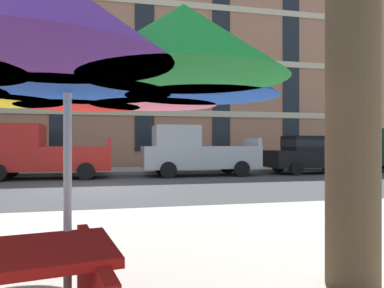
% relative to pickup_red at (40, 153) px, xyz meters
% --- Properties ---
extents(ground_plane, '(120.00, 120.00, 0.00)m').
position_rel_pickup_red_xyz_m(ground_plane, '(2.36, -3.70, -1.03)').
color(ground_plane, '#38383A').
extents(sidewalk_far, '(56.00, 3.60, 0.12)m').
position_rel_pickup_red_xyz_m(sidewalk_far, '(2.36, 3.10, -0.97)').
color(sidewalk_far, gray).
rests_on(sidewalk_far, ground).
extents(apartment_building, '(36.78, 12.08, 16.00)m').
position_rel_pickup_red_xyz_m(apartment_building, '(2.36, 11.29, 6.97)').
color(apartment_building, '#A87056').
rests_on(apartment_building, ground).
extents(pickup_red, '(5.10, 2.12, 2.20)m').
position_rel_pickup_red_xyz_m(pickup_red, '(0.00, 0.00, 0.00)').
color(pickup_red, '#B21E19').
rests_on(pickup_red, ground).
extents(pickup_silver, '(5.10, 2.12, 2.20)m').
position_rel_pickup_red_xyz_m(pickup_silver, '(6.40, 0.00, 0.00)').
color(pickup_silver, '#A8AAB2').
rests_on(pickup_silver, ground).
extents(sedan_black, '(4.40, 1.98, 1.78)m').
position_rel_pickup_red_xyz_m(sedan_black, '(12.13, -0.00, -0.08)').
color(sedan_black, black).
rests_on(sedan_black, ground).
extents(patio_umbrella, '(3.26, 3.26, 2.30)m').
position_rel_pickup_red_xyz_m(patio_umbrella, '(2.45, -12.70, 0.98)').
color(patio_umbrella, silver).
rests_on(patio_umbrella, ground).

